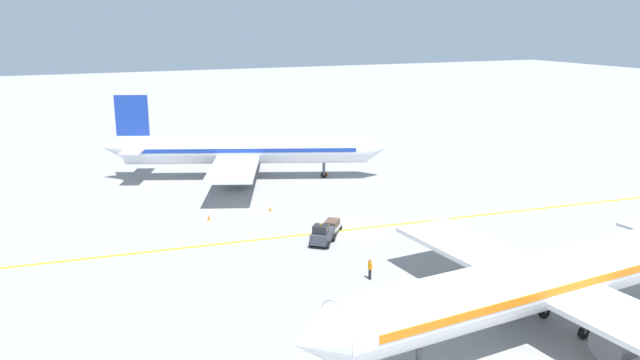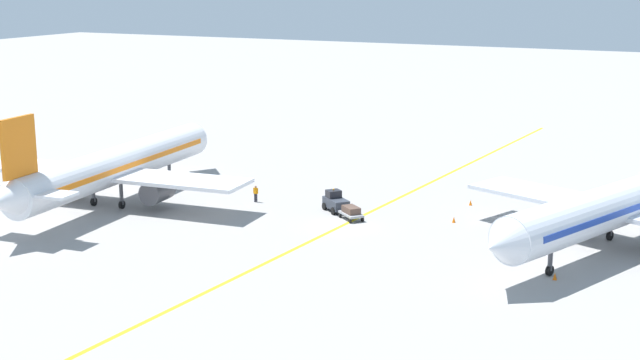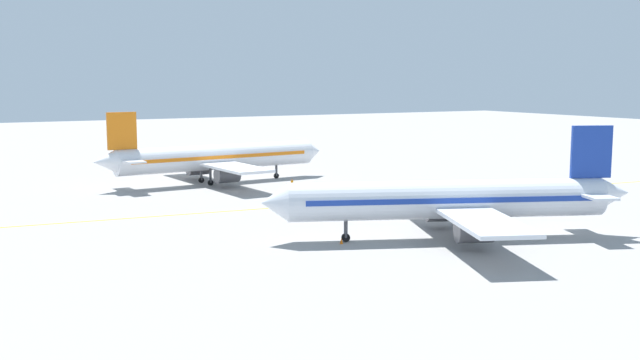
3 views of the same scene
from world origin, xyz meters
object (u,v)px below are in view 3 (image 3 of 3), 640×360
airplane_at_gate (452,200)px  baggage_cart_trailing (319,198)px  airplane_adjacent_stand (215,158)px  ground_crew_worker (292,184)px  traffic_cone_mid_apron (427,206)px  traffic_cone_by_wingtip (381,211)px  baggage_tug_dark (324,193)px  traffic_cone_near_nose (341,241)px

airplane_at_gate → baggage_cart_trailing: 23.52m
airplane_adjacent_stand → ground_crew_worker: 13.91m
ground_crew_worker → traffic_cone_mid_apron: size_ratio=3.05×
baggage_cart_trailing → traffic_cone_by_wingtip: (-8.81, -3.12, -0.49)m
baggage_cart_trailing → traffic_cone_mid_apron: bearing=-130.8°
airplane_adjacent_stand → airplane_at_gate: bearing=-172.5°
baggage_tug_dark → traffic_cone_near_nose: size_ratio=5.94×
baggage_tug_dark → ground_crew_worker: bearing=2.0°
airplane_adjacent_stand → traffic_cone_mid_apron: airplane_adjacent_stand is taller
baggage_cart_trailing → airplane_at_gate: bearing=-176.2°
airplane_at_gate → baggage_cart_trailing: (23.29, 1.56, -2.95)m
ground_crew_worker → airplane_at_gate: bearing=179.6°
baggage_cart_trailing → traffic_cone_mid_apron: 12.91m
baggage_cart_trailing → traffic_cone_mid_apron: size_ratio=5.26×
baggage_cart_trailing → traffic_cone_by_wingtip: 9.36m
airplane_at_gate → baggage_cart_trailing: airplane_at_gate is taller
baggage_cart_trailing → baggage_tug_dark: bearing=-39.7°
ground_crew_worker → traffic_cone_near_nose: (-31.26, 10.38, -0.63)m
traffic_cone_mid_apron → ground_crew_worker: bearing=22.2°
baggage_tug_dark → ground_crew_worker: size_ratio=1.94×
baggage_cart_trailing → ground_crew_worker: size_ratio=1.72×
ground_crew_worker → traffic_cone_mid_apron: 21.08m
airplane_adjacent_stand → traffic_cone_near_nose: bearing=174.7°
airplane_at_gate → baggage_tug_dark: airplane_at_gate is taller
airplane_adjacent_stand → ground_crew_worker: size_ratio=21.16×
baggage_cart_trailing → traffic_cone_near_nose: bearing=157.0°
airplane_at_gate → traffic_cone_mid_apron: (14.85, -8.20, -3.43)m
airplane_at_gate → traffic_cone_near_nose: (3.11, 10.12, -3.43)m
ground_crew_worker → traffic_cone_by_wingtip: 19.94m
baggage_tug_dark → traffic_cone_by_wingtip: size_ratio=5.94×
baggage_tug_dark → traffic_cone_near_nose: 25.11m
baggage_tug_dark → traffic_cone_mid_apron: bearing=-145.1°
airplane_at_gate → baggage_tug_dark: bearing=-1.2°
airplane_adjacent_stand → traffic_cone_by_wingtip: bearing=-166.5°
airplane_adjacent_stand → traffic_cone_mid_apron: size_ratio=64.63×
baggage_tug_dark → traffic_cone_near_nose: (-22.72, 10.68, -0.63)m
traffic_cone_mid_apron → traffic_cone_by_wingtip: size_ratio=1.00×
airplane_adjacent_stand → traffic_cone_mid_apron: 34.83m
ground_crew_worker → traffic_cone_near_nose: size_ratio=3.05×
ground_crew_worker → traffic_cone_by_wingtip: ground_crew_worker is taller
traffic_cone_mid_apron → traffic_cone_by_wingtip: 6.65m
ground_crew_worker → traffic_cone_by_wingtip: size_ratio=3.05×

